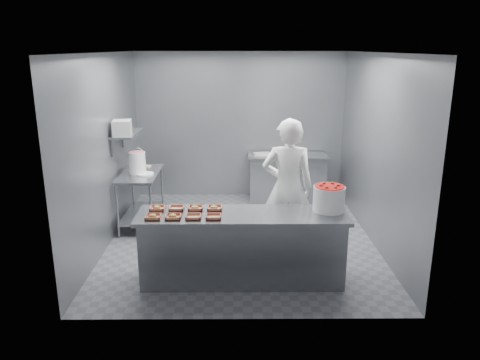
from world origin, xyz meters
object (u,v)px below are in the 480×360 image
(service_counter, at_px, (242,247))
(tray_2, at_px, (193,217))
(tray_1, at_px, (173,216))
(appliance, at_px, (122,128))
(prep_table, at_px, (141,191))
(tray_5, at_px, (177,208))
(tray_6, at_px, (195,208))
(back_counter, at_px, (287,177))
(glaze_bucket, at_px, (137,162))
(tray_3, at_px, (214,217))
(tray_7, at_px, (214,208))
(tray_4, at_px, (157,208))
(worker, at_px, (288,188))
(strawberry_tub, at_px, (329,198))
(tray_0, at_px, (153,216))

(service_counter, height_order, tray_2, tray_2)
(tray_1, xyz_separation_m, appliance, (-0.99, 1.83, 0.76))
(prep_table, relative_size, tray_5, 6.40)
(tray_5, xyz_separation_m, tray_6, (0.24, -0.00, 0.00))
(service_counter, distance_m, back_counter, 3.37)
(glaze_bucket, bearing_deg, back_counter, 27.12)
(prep_table, bearing_deg, appliance, -122.20)
(tray_3, distance_m, tray_7, 0.31)
(tray_3, bearing_deg, prep_table, 121.77)
(tray_6, relative_size, tray_7, 1.00)
(tray_4, bearing_deg, tray_3, -23.13)
(worker, height_order, strawberry_tub, worker)
(service_counter, relative_size, tray_4, 13.88)
(back_counter, relative_size, tray_4, 8.01)
(back_counter, distance_m, tray_4, 3.70)
(tray_5, bearing_deg, worker, 25.20)
(back_counter, relative_size, tray_2, 8.01)
(prep_table, height_order, worker, worker)
(tray_1, distance_m, tray_3, 0.48)
(tray_1, distance_m, glaze_bucket, 2.26)
(tray_1, bearing_deg, appliance, 118.37)
(tray_1, height_order, strawberry_tub, strawberry_tub)
(tray_7, bearing_deg, prep_table, 125.91)
(tray_3, distance_m, glaze_bucket, 2.48)
(tray_1, xyz_separation_m, tray_7, (0.48, 0.31, 0.00))
(tray_0, xyz_separation_m, strawberry_tub, (2.15, 0.26, 0.15))
(service_counter, bearing_deg, prep_table, 130.24)
(service_counter, xyz_separation_m, tray_1, (-0.83, -0.15, 0.47))
(back_counter, bearing_deg, service_counter, -105.48)
(tray_7, relative_size, glaze_bucket, 0.44)
(service_counter, height_order, back_counter, same)
(tray_2, xyz_separation_m, appliance, (-1.23, 1.83, 0.76))
(strawberry_tub, height_order, appliance, appliance)
(tray_2, bearing_deg, tray_4, 147.41)
(tray_7, relative_size, worker, 0.10)
(tray_6, bearing_deg, strawberry_tub, -1.79)
(tray_6, bearing_deg, tray_1, -127.85)
(tray_6, bearing_deg, tray_4, 180.00)
(back_counter, xyz_separation_m, strawberry_tub, (0.18, -3.15, 0.62))
(tray_1, relative_size, tray_3, 1.00)
(tray_0, relative_size, appliance, 0.60)
(tray_2, distance_m, glaze_bucket, 2.36)
(tray_0, relative_size, tray_1, 1.00)
(service_counter, distance_m, tray_3, 0.60)
(tray_6, height_order, appliance, appliance)
(tray_6, relative_size, strawberry_tub, 0.48)
(prep_table, height_order, tray_0, tray_0)
(back_counter, distance_m, tray_1, 3.85)
(tray_7, xyz_separation_m, worker, (0.99, 0.69, 0.06))
(back_counter, distance_m, tray_7, 3.37)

